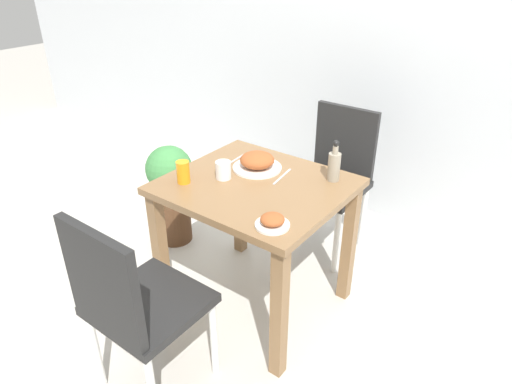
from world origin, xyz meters
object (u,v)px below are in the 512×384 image
object	(u,v)px
chair_near	(133,302)
food_plate	(257,162)
side_plate	(272,221)
potted_plant_left	(171,188)
chair_far	(334,172)
drink_cup	(223,170)
sauce_bottle	(334,165)
juice_glass	(183,172)

from	to	relation	value
chair_near	food_plate	distance (m)	0.94
side_plate	potted_plant_left	size ratio (longest dim) A/B	0.22
chair_near	side_plate	size ratio (longest dim) A/B	6.26
chair_far	drink_cup	xyz separation A→B (m)	(-0.20, -0.80, 0.27)
food_plate	drink_cup	world-z (taller)	same
sauce_bottle	side_plate	bearing A→B (deg)	-89.63
chair_near	juice_glass	size ratio (longest dim) A/B	8.23
juice_glass	sauce_bottle	distance (m)	0.73
chair_far	chair_near	bearing A→B (deg)	-93.02
food_plate	side_plate	distance (m)	0.55
chair_far	side_plate	distance (m)	1.07
chair_near	sauce_bottle	distance (m)	1.11
sauce_bottle	food_plate	bearing A→B (deg)	-161.97
drink_cup	juice_glass	bearing A→B (deg)	-129.62
food_plate	side_plate	world-z (taller)	food_plate
juice_glass	sauce_bottle	bearing A→B (deg)	38.90
chair_far	drink_cup	distance (m)	0.87
juice_glass	sauce_bottle	world-z (taller)	sauce_bottle
drink_cup	potted_plant_left	xyz separation A→B (m)	(-0.64, 0.21, -0.40)
chair_near	potted_plant_left	size ratio (longest dim) A/B	1.35
potted_plant_left	food_plate	bearing A→B (deg)	-2.29
chair_near	side_plate	bearing A→B (deg)	-122.92
food_plate	sauce_bottle	world-z (taller)	sauce_bottle
food_plate	juice_glass	distance (m)	0.39
chair_far	food_plate	bearing A→B (deg)	-102.41
chair_far	food_plate	distance (m)	0.68
food_plate	chair_far	bearing A→B (deg)	77.59
chair_near	potted_plant_left	world-z (taller)	chair_near
sauce_bottle	potted_plant_left	world-z (taller)	sauce_bottle
sauce_bottle	juice_glass	bearing A→B (deg)	-141.10
juice_glass	potted_plant_left	size ratio (longest dim) A/B	0.16
side_plate	juice_glass	world-z (taller)	juice_glass
chair_far	potted_plant_left	size ratio (longest dim) A/B	1.35
sauce_bottle	potted_plant_left	distance (m)	1.17
food_plate	potted_plant_left	world-z (taller)	food_plate
drink_cup	juice_glass	distance (m)	0.20
drink_cup	juice_glass	size ratio (longest dim) A/B	0.80
chair_far	sauce_bottle	xyz separation A→B (m)	(0.24, -0.50, 0.30)
food_plate	drink_cup	size ratio (longest dim) A/B	2.86
drink_cup	sauce_bottle	world-z (taller)	sauce_bottle
food_plate	drink_cup	distance (m)	0.20
drink_cup	side_plate	bearing A→B (deg)	-25.74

